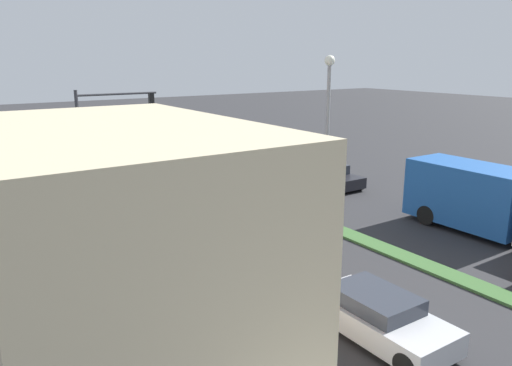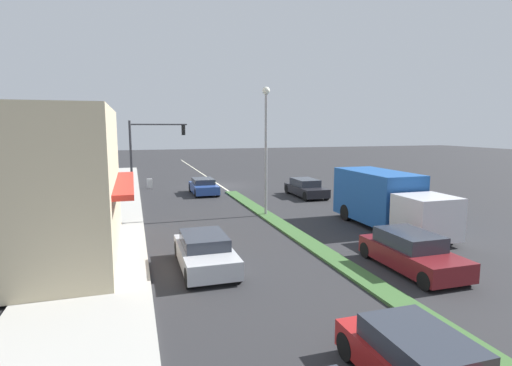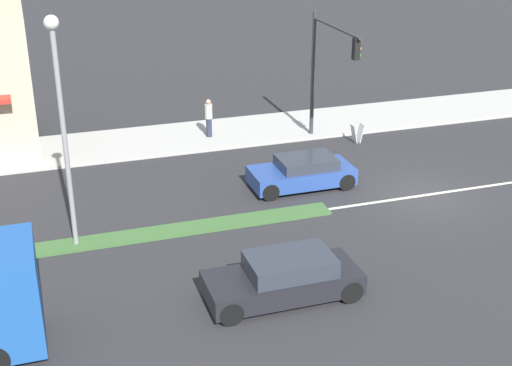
{
  "view_description": "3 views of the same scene",
  "coord_description": "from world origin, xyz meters",
  "px_view_note": "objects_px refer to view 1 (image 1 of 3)",
  "views": [
    {
      "loc": [
        14.48,
        28.91,
        7.35
      ],
      "look_at": [
        0.9,
        8.68,
        1.23
      ],
      "focal_mm": 35.0,
      "sensor_mm": 36.0,
      "label": 1
    },
    {
      "loc": [
        7.4,
        34.82,
        5.17
      ],
      "look_at": [
        0.04,
        11.04,
        1.7
      ],
      "focal_mm": 28.0,
      "sensor_mm": 36.0,
      "label": 2
    },
    {
      "loc": [
        -21.32,
        13.68,
        11.12
      ],
      "look_at": [
        0.04,
        6.68,
        1.39
      ],
      "focal_mm": 50.0,
      "sensor_mm": 36.0,
      "label": 3
    }
  ],
  "objects_px": {
    "delivery_truck": "(487,201)",
    "coupe_blue": "(192,181)",
    "traffic_signal_main": "(105,123)",
    "pedestrian": "(87,198)",
    "sedan_dark": "(328,175)",
    "warning_aframe_sign": "(100,178)",
    "street_lamp": "(328,120)",
    "sedan_silver": "(379,316)"
  },
  "relations": [
    {
      "from": "delivery_truck",
      "to": "coupe_blue",
      "type": "relative_size",
      "value": 1.89
    },
    {
      "from": "traffic_signal_main",
      "to": "pedestrian",
      "type": "distance_m",
      "value": 5.96
    },
    {
      "from": "pedestrian",
      "to": "sedan_dark",
      "type": "height_order",
      "value": "pedestrian"
    },
    {
      "from": "pedestrian",
      "to": "warning_aframe_sign",
      "type": "bearing_deg",
      "value": -111.75
    },
    {
      "from": "pedestrian",
      "to": "delivery_truck",
      "type": "relative_size",
      "value": 0.23
    },
    {
      "from": "street_lamp",
      "to": "pedestrian",
      "type": "xyz_separation_m",
      "value": [
        8.61,
        -6.74,
        -3.73
      ]
    },
    {
      "from": "coupe_blue",
      "to": "street_lamp",
      "type": "bearing_deg",
      "value": 104.08
    },
    {
      "from": "delivery_truck",
      "to": "pedestrian",
      "type": "bearing_deg",
      "value": -39.93
    },
    {
      "from": "street_lamp",
      "to": "pedestrian",
      "type": "distance_m",
      "value": 11.55
    },
    {
      "from": "street_lamp",
      "to": "coupe_blue",
      "type": "distance_m",
      "value": 9.96
    },
    {
      "from": "traffic_signal_main",
      "to": "delivery_truck",
      "type": "height_order",
      "value": "traffic_signal_main"
    },
    {
      "from": "pedestrian",
      "to": "coupe_blue",
      "type": "bearing_deg",
      "value": -162.41
    },
    {
      "from": "sedan_dark",
      "to": "sedan_silver",
      "type": "bearing_deg",
      "value": 52.87
    },
    {
      "from": "traffic_signal_main",
      "to": "street_lamp",
      "type": "bearing_deg",
      "value": 118.38
    },
    {
      "from": "delivery_truck",
      "to": "sedan_dark",
      "type": "xyz_separation_m",
      "value": [
        0.0,
        -10.03,
        -0.83
      ]
    },
    {
      "from": "warning_aframe_sign",
      "to": "coupe_blue",
      "type": "bearing_deg",
      "value": 133.01
    },
    {
      "from": "street_lamp",
      "to": "sedan_dark",
      "type": "height_order",
      "value": "street_lamp"
    },
    {
      "from": "traffic_signal_main",
      "to": "delivery_truck",
      "type": "relative_size",
      "value": 0.75
    },
    {
      "from": "pedestrian",
      "to": "warning_aframe_sign",
      "type": "relative_size",
      "value": 2.1
    },
    {
      "from": "warning_aframe_sign",
      "to": "delivery_truck",
      "type": "height_order",
      "value": "delivery_truck"
    },
    {
      "from": "traffic_signal_main",
      "to": "pedestrian",
      "type": "height_order",
      "value": "traffic_signal_main"
    },
    {
      "from": "pedestrian",
      "to": "street_lamp",
      "type": "bearing_deg",
      "value": 141.97
    },
    {
      "from": "warning_aframe_sign",
      "to": "delivery_truck",
      "type": "distance_m",
      "value": 20.88
    },
    {
      "from": "warning_aframe_sign",
      "to": "sedan_silver",
      "type": "xyz_separation_m",
      "value": [
        -1.12,
        20.81,
        0.19
      ]
    },
    {
      "from": "warning_aframe_sign",
      "to": "pedestrian",
      "type": "bearing_deg",
      "value": 68.25
    },
    {
      "from": "sedan_silver",
      "to": "street_lamp",
      "type": "bearing_deg",
      "value": -122.55
    },
    {
      "from": "sedan_silver",
      "to": "coupe_blue",
      "type": "xyz_separation_m",
      "value": [
        -2.8,
        -16.6,
        -0.03
      ]
    },
    {
      "from": "warning_aframe_sign",
      "to": "sedan_dark",
      "type": "bearing_deg",
      "value": 145.65
    },
    {
      "from": "traffic_signal_main",
      "to": "street_lamp",
      "type": "relative_size",
      "value": 0.76
    },
    {
      "from": "warning_aframe_sign",
      "to": "coupe_blue",
      "type": "relative_size",
      "value": 0.21
    },
    {
      "from": "coupe_blue",
      "to": "sedan_silver",
      "type": "bearing_deg",
      "value": 80.43
    },
    {
      "from": "pedestrian",
      "to": "sedan_silver",
      "type": "xyz_separation_m",
      "value": [
        -3.61,
        14.57,
        -0.43
      ]
    },
    {
      "from": "sedan_silver",
      "to": "coupe_blue",
      "type": "relative_size",
      "value": 1.03
    },
    {
      "from": "pedestrian",
      "to": "coupe_blue",
      "type": "distance_m",
      "value": 6.74
    },
    {
      "from": "traffic_signal_main",
      "to": "sedan_silver",
      "type": "relative_size",
      "value": 1.37
    },
    {
      "from": "delivery_truck",
      "to": "coupe_blue",
      "type": "xyz_separation_m",
      "value": [
        7.2,
        -13.43,
        -0.87
      ]
    },
    {
      "from": "warning_aframe_sign",
      "to": "traffic_signal_main",
      "type": "bearing_deg",
      "value": 90.01
    },
    {
      "from": "warning_aframe_sign",
      "to": "sedan_silver",
      "type": "distance_m",
      "value": 20.84
    },
    {
      "from": "traffic_signal_main",
      "to": "coupe_blue",
      "type": "relative_size",
      "value": 1.41
    },
    {
      "from": "delivery_truck",
      "to": "street_lamp",
      "type": "bearing_deg",
      "value": -42.97
    },
    {
      "from": "traffic_signal_main",
      "to": "street_lamp",
      "type": "xyz_separation_m",
      "value": [
        -6.12,
        11.34,
        0.88
      ]
    },
    {
      "from": "coupe_blue",
      "to": "pedestrian",
      "type": "bearing_deg",
      "value": 17.59
    }
  ]
}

